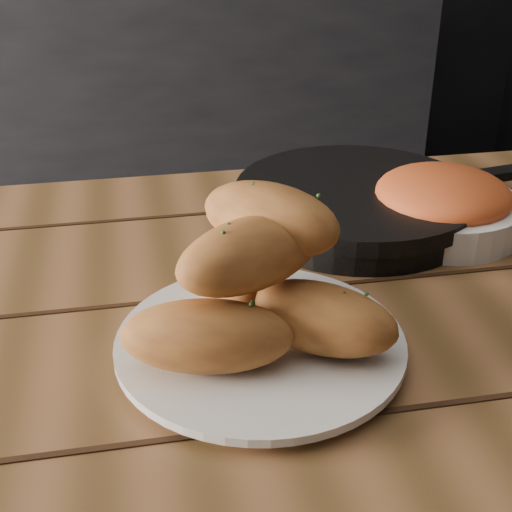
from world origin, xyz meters
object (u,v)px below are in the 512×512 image
Objects in this scene: bread_rolls at (258,282)px; bowl at (442,204)px; table at (230,437)px; plate at (260,346)px; skillet at (358,202)px.

bread_rolls is 1.31× the size of bowl.
table is 0.11m from plate.
table is 0.34m from skillet.
bowl is at bearing -25.22° from skillet.
bowl is at bearing 35.37° from table.
bread_rolls is 0.31m from skillet.
table is 5.89× the size of plate.
bowl is (0.09, -0.04, 0.01)m from skillet.
skillet is 2.27× the size of bowl.
table is 0.17m from bread_rolls.
plate is 1.04× the size of bread_rolls.
table is 3.53× the size of skillet.
plate is at bearing -62.93° from bread_rolls.
skillet reaches higher than table.
bread_rolls is at bearing 117.07° from plate.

